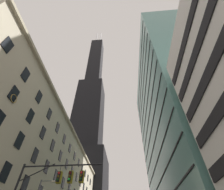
{
  "coord_description": "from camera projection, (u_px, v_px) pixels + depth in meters",
  "views": [
    {
      "loc": [
        3.63,
        -11.09,
        1.56
      ],
      "look_at": [
        0.65,
        24.7,
        36.53
      ],
      "focal_mm": 25.32,
      "sensor_mm": 36.0,
      "label": 1
    }
  ],
  "objects": [
    {
      "name": "station_building",
      "position": [
        41.0,
        185.0,
        40.03
      ],
      "size": [
        14.71,
        75.66,
        26.41
      ],
      "color": "#BCAF93",
      "rests_on": "ground"
    },
    {
      "name": "glass_office_midrise",
      "position": [
        183.0,
        123.0,
        43.73
      ],
      "size": [
        18.5,
        41.6,
        52.94
      ],
      "color": "slate",
      "rests_on": "ground"
    },
    {
      "name": "dark_skyscraper",
      "position": [
        87.0,
        130.0,
        103.98
      ],
      "size": [
        26.9,
        26.9,
        200.5
      ],
      "color": "black",
      "rests_on": "ground"
    },
    {
      "name": "traffic_signal_mast",
      "position": [
        53.0,
        185.0,
        14.55
      ],
      "size": [
        8.11,
        0.63,
        7.58
      ],
      "color": "black",
      "rests_on": "sidewalk_left"
    }
  ]
}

